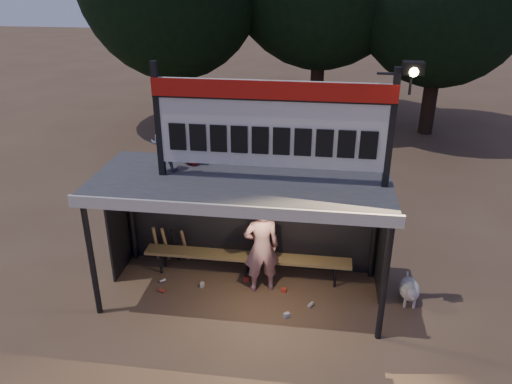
{
  "coord_description": "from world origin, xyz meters",
  "views": [
    {
      "loc": [
        1.3,
        -7.56,
        5.58
      ],
      "look_at": [
        0.2,
        0.4,
        1.9
      ],
      "focal_mm": 35.0,
      "sensor_mm": 36.0,
      "label": 1
    }
  ],
  "objects": [
    {
      "name": "child_a",
      "position": [
        -1.37,
        0.21,
        2.79
      ],
      "size": [
        0.46,
        0.36,
        0.94
      ],
      "primitive_type": "imported",
      "rotation": [
        0.0,
        0.0,
        3.16
      ],
      "color": "slate",
      "rests_on": "dugout_shelter"
    },
    {
      "name": "dog",
      "position": [
        3.02,
        0.12,
        0.28
      ],
      "size": [
        0.36,
        0.81,
        0.49
      ],
      "color": "beige",
      "rests_on": "ground"
    },
    {
      "name": "litter",
      "position": [
        -0.12,
        -0.04,
        0.04
      ],
      "size": [
        2.98,
        1.09,
        0.08
      ],
      "color": "#B9321F",
      "rests_on": "ground"
    },
    {
      "name": "bats",
      "position": [
        -1.6,
        0.82,
        0.43
      ],
      "size": [
        0.68,
        0.35,
        0.84
      ],
      "color": "#A17C4B",
      "rests_on": "ground"
    },
    {
      "name": "dugout_shelter",
      "position": [
        0.0,
        0.24,
        1.85
      ],
      "size": [
        5.1,
        2.08,
        2.32
      ],
      "color": "#3A393C",
      "rests_on": "ground"
    },
    {
      "name": "bench",
      "position": [
        0.0,
        0.55,
        0.43
      ],
      "size": [
        4.0,
        0.35,
        0.48
      ],
      "color": "olive",
      "rests_on": "ground"
    },
    {
      "name": "scoreboard_assembly",
      "position": [
        0.56,
        -0.01,
        3.32
      ],
      "size": [
        4.1,
        0.27,
        1.99
      ],
      "color": "black",
      "rests_on": "dugout_shelter"
    },
    {
      "name": "player",
      "position": [
        0.33,
        0.18,
        0.9
      ],
      "size": [
        0.76,
        0.62,
        1.81
      ],
      "primitive_type": "imported",
      "rotation": [
        0.0,
        0.0,
        3.46
      ],
      "color": "silver",
      "rests_on": "ground"
    },
    {
      "name": "ground",
      "position": [
        0.0,
        0.0,
        0.0
      ],
      "size": [
        80.0,
        80.0,
        0.0
      ],
      "primitive_type": "plane",
      "color": "brown",
      "rests_on": "ground"
    },
    {
      "name": "child_b",
      "position": [
        -0.97,
        0.56,
        2.74
      ],
      "size": [
        0.49,
        0.46,
        0.84
      ],
      "primitive_type": "imported",
      "rotation": [
        0.0,
        0.0,
        2.5
      ],
      "color": "#A2191B",
      "rests_on": "dugout_shelter"
    }
  ]
}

